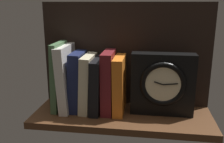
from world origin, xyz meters
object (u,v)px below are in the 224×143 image
object	(u,v)px
book_white_catcher	(67,78)
book_cream_twain	(88,83)
book_orange_pandolfini	(119,85)
book_navy_bierce	(77,81)
book_black_skeptic	(98,85)
book_green_romantic	(59,76)
framed_clock	(162,84)
book_maroon_dawkins	(109,82)

from	to	relation	value
book_white_catcher	book_cream_twain	size ratio (longest dim) A/B	1.16
book_cream_twain	book_orange_pandolfini	size ratio (longest dim) A/B	1.01
book_navy_bierce	book_orange_pandolfini	world-z (taller)	book_navy_bierce
book_cream_twain	book_black_skeptic	size ratio (longest dim) A/B	1.06
book_green_romantic	framed_clock	xyz separation A→B (cm)	(39.21, -0.38, -1.34)
book_navy_bierce	book_maroon_dawkins	size ratio (longest dim) A/B	0.97
book_navy_bierce	book_orange_pandolfini	size ratio (longest dim) A/B	1.06
book_black_skeptic	book_maroon_dawkins	bearing A→B (deg)	0.00
book_navy_bierce	book_orange_pandolfini	bearing A→B (deg)	0.00
book_orange_pandolfini	book_green_romantic	bearing A→B (deg)	180.00
book_black_skeptic	book_green_romantic	bearing A→B (deg)	180.00
book_cream_twain	book_black_skeptic	xyz separation A→B (cm)	(3.89, 0.00, -0.59)
book_orange_pandolfini	framed_clock	bearing A→B (deg)	-1.37
book_navy_bierce	framed_clock	distance (cm)	32.05
book_cream_twain	book_black_skeptic	world-z (taller)	book_cream_twain
book_orange_pandolfini	book_white_catcher	bearing A→B (deg)	180.00
framed_clock	book_maroon_dawkins	bearing A→B (deg)	178.91
framed_clock	book_cream_twain	bearing A→B (deg)	179.22
book_maroon_dawkins	book_orange_pandolfini	world-z (taller)	book_maroon_dawkins
book_navy_bierce	book_black_skeptic	distance (cm)	8.11
book_white_catcher	book_black_skeptic	distance (cm)	12.30
book_black_skeptic	book_navy_bierce	bearing A→B (deg)	180.00
book_maroon_dawkins	framed_clock	world-z (taller)	book_maroon_dawkins
book_black_skeptic	framed_clock	xyz separation A→B (cm)	(24.01, -0.38, 1.50)
book_green_romantic	book_white_catcher	size ratio (longest dim) A/B	1.04
book_green_romantic	framed_clock	size ratio (longest dim) A/B	1.13
book_navy_bierce	book_maroon_dawkins	distance (cm)	12.13
book_navy_bierce	book_orange_pandolfini	xyz separation A→B (cm)	(16.27, 0.00, -0.62)
book_orange_pandolfini	framed_clock	world-z (taller)	framed_clock
framed_clock	book_orange_pandolfini	bearing A→B (deg)	178.63
book_cream_twain	book_orange_pandolfini	world-z (taller)	book_cream_twain
book_white_catcher	framed_clock	bearing A→B (deg)	-0.60
book_white_catcher	framed_clock	size ratio (longest dim) A/B	1.09
book_cream_twain	framed_clock	size ratio (longest dim) A/B	0.94
book_green_romantic	book_black_skeptic	distance (cm)	15.46
book_navy_bierce	book_cream_twain	xyz separation A→B (cm)	(4.15, 0.00, -0.50)
book_navy_bierce	book_maroon_dawkins	xyz separation A→B (cm)	(12.13, 0.00, 0.31)
book_maroon_dawkins	framed_clock	distance (cm)	19.92
book_white_catcher	book_orange_pandolfini	distance (cm)	20.39
book_white_catcher	book_black_skeptic	world-z (taller)	book_white_catcher
book_green_romantic	book_navy_bierce	xyz separation A→B (cm)	(7.16, 0.00, -1.76)
book_cream_twain	book_maroon_dawkins	size ratio (longest dim) A/B	0.93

